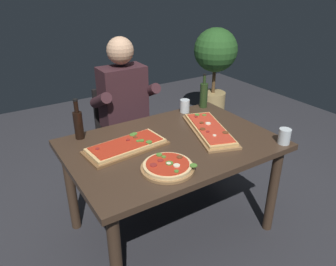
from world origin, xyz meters
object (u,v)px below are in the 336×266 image
(oil_bottle_amber, at_px, (78,123))
(potted_plant_corner, at_px, (215,62))
(tumbler_far_side, at_px, (284,136))
(diner_chair, at_px, (122,130))
(seated_diner, at_px, (126,108))
(dining_table, at_px, (172,155))
(pizza_rectangular_front, at_px, (126,146))
(tumbler_near_camera, at_px, (185,106))
(pizza_rectangular_left, at_px, (209,130))
(wine_bottle_dark, at_px, (204,95))
(pizza_round_far, at_px, (168,166))

(oil_bottle_amber, bearing_deg, potted_plant_corner, 27.71)
(tumbler_far_side, relative_size, diner_chair, 0.12)
(tumbler_far_side, distance_m, seated_diner, 1.31)
(dining_table, relative_size, oil_bottle_amber, 4.87)
(pizza_rectangular_front, bearing_deg, seated_diner, 64.59)
(pizza_rectangular_front, height_order, tumbler_near_camera, tumbler_near_camera)
(dining_table, bearing_deg, oil_bottle_amber, 141.88)
(tumbler_near_camera, relative_size, tumbler_far_side, 1.01)
(tumbler_near_camera, distance_m, seated_diner, 0.51)
(tumbler_near_camera, bearing_deg, tumbler_far_side, -73.47)
(pizza_rectangular_front, xyz_separation_m, diner_chair, (0.31, 0.77, -0.27))
(pizza_rectangular_left, distance_m, wine_bottle_dark, 0.51)
(dining_table, distance_m, wine_bottle_dark, 0.74)
(dining_table, height_order, tumbler_near_camera, tumbler_near_camera)
(pizza_rectangular_front, distance_m, oil_bottle_amber, 0.39)
(wine_bottle_dark, bearing_deg, potted_plant_corner, 46.56)
(pizza_rectangular_front, xyz_separation_m, pizza_rectangular_left, (0.62, -0.09, 0.00))
(tumbler_near_camera, xyz_separation_m, seated_diner, (-0.38, 0.33, -0.05))
(tumbler_far_side, bearing_deg, tumbler_near_camera, 106.53)
(pizza_round_far, bearing_deg, potted_plant_corner, 44.20)
(dining_table, distance_m, seated_diner, 0.74)
(pizza_round_far, distance_m, tumbler_near_camera, 0.90)
(oil_bottle_amber, distance_m, tumbler_near_camera, 0.89)
(tumbler_near_camera, relative_size, seated_diner, 0.08)
(pizza_rectangular_front, xyz_separation_m, tumbler_near_camera, (0.69, 0.32, 0.03))
(dining_table, bearing_deg, diner_chair, 89.37)
(pizza_rectangular_front, distance_m, pizza_rectangular_left, 0.62)
(wine_bottle_dark, distance_m, tumbler_near_camera, 0.21)
(diner_chair, xyz_separation_m, potted_plant_corner, (1.63, 0.67, 0.29))
(oil_bottle_amber, distance_m, tumbler_far_side, 1.39)
(pizza_rectangular_left, distance_m, diner_chair, 0.96)
(pizza_round_far, height_order, wine_bottle_dark, wine_bottle_dark)
(oil_bottle_amber, bearing_deg, dining_table, -38.12)
(tumbler_far_side, height_order, potted_plant_corner, potted_plant_corner)
(pizza_rectangular_left, relative_size, oil_bottle_amber, 2.24)
(pizza_rectangular_front, relative_size, potted_plant_corner, 0.47)
(oil_bottle_amber, relative_size, tumbler_near_camera, 2.71)
(pizza_rectangular_front, height_order, seated_diner, seated_diner)
(pizza_rectangular_front, bearing_deg, wine_bottle_dark, 20.27)
(wine_bottle_dark, relative_size, seated_diner, 0.22)
(dining_table, bearing_deg, tumbler_far_side, -33.32)
(pizza_round_far, bearing_deg, dining_table, 52.84)
(pizza_rectangular_front, distance_m, wine_bottle_dark, 0.95)
(diner_chair, relative_size, seated_diner, 0.65)
(pizza_round_far, xyz_separation_m, wine_bottle_dark, (0.79, 0.68, 0.09))
(tumbler_near_camera, xyz_separation_m, diner_chair, (-0.38, 0.45, -0.31))
(oil_bottle_amber, bearing_deg, pizza_rectangular_left, -26.26)
(pizza_rectangular_front, distance_m, seated_diner, 0.72)
(dining_table, height_order, tumbler_far_side, tumbler_far_side)
(dining_table, distance_m, tumbler_far_side, 0.77)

